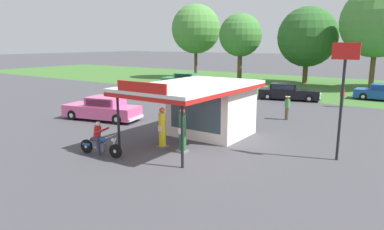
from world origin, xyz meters
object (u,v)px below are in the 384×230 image
gas_pump_offside (183,132)px  bystander_standing_back_lot (246,110)px  parked_car_back_row_right (229,87)px  bystander_strolling_foreground (342,96)px  bystander_chatting_near_pumps (287,107)px  parked_car_back_row_left (185,80)px  roadside_pole_sign (343,82)px  parked_car_back_row_centre (288,92)px  featured_classic_sedan (103,109)px  gas_pump_nearside (162,130)px  motorcycle_with_rider (100,141)px

gas_pump_offside → bystander_standing_back_lot: bearing=93.1°
parked_car_back_row_right → bystander_strolling_foreground: 11.41m
bystander_chatting_near_pumps → bystander_standing_back_lot: size_ratio=1.03×
gas_pump_offside → bystander_chatting_near_pumps: 9.82m
parked_car_back_row_left → roadside_pole_sign: roadside_pole_sign is taller
roadside_pole_sign → bystander_standing_back_lot: bearing=145.1°
parked_car_back_row_right → parked_car_back_row_left: size_ratio=0.93×
gas_pump_offside → parked_car_back_row_right: bearing=112.4°
parked_car_back_row_left → gas_pump_offside: bearing=-54.5°
gas_pump_offside → bystander_chatting_near_pumps: (1.57, 9.69, -0.11)m
parked_car_back_row_centre → bystander_chatting_near_pumps: bearing=-70.9°
parked_car_back_row_right → bystander_chatting_near_pumps: bearing=-44.2°
parked_car_back_row_centre → featured_classic_sedan: bearing=-115.7°
gas_pump_offside → featured_classic_sedan: bearing=162.5°
gas_pump_offside → roadside_pole_sign: (6.24, 2.96, 2.48)m
parked_car_back_row_right → parked_car_back_row_centre: bearing=-7.1°
bystander_strolling_foreground → bystander_standing_back_lot: bearing=-113.2°
gas_pump_nearside → gas_pump_offside: gas_pump_offside is taller
bystander_chatting_near_pumps → roadside_pole_sign: bearing=-55.3°
parked_car_back_row_centre → parked_car_back_row_left: parked_car_back_row_left is taller
motorcycle_with_rider → roadside_pole_sign: roadside_pole_sign is taller
gas_pump_nearside → bystander_standing_back_lot: size_ratio=1.30×
gas_pump_nearside → featured_classic_sedan: (-7.38, 2.71, -0.21)m
parked_car_back_row_left → bystander_standing_back_lot: size_ratio=3.75×
parked_car_back_row_right → roadside_pole_sign: bearing=-48.5°
motorcycle_with_rider → bystander_chatting_near_pumps: bearing=70.1°
bystander_standing_back_lot → roadside_pole_sign: size_ratio=0.30×
parked_car_back_row_left → roadside_pole_sign: 27.92m
motorcycle_with_rider → featured_classic_sedan: 7.78m
gas_pump_offside → parked_car_back_row_left: 25.72m
motorcycle_with_rider → parked_car_back_row_left: size_ratio=0.40×
featured_classic_sedan → bystander_chatting_near_pumps: bearing=34.5°
parked_car_back_row_centre → bystander_chatting_near_pumps: size_ratio=3.55×
gas_pump_nearside → bystander_standing_back_lot: gas_pump_nearside is taller
gas_pump_nearside → parked_car_back_row_left: size_ratio=0.35×
bystander_strolling_foreground → gas_pump_nearside: bearing=-105.9°
motorcycle_with_rider → bystander_standing_back_lot: 10.39m
bystander_chatting_near_pumps → roadside_pole_sign: (4.67, -6.73, 2.59)m
featured_classic_sedan → roadside_pole_sign: roadside_pole_sign is taller
featured_classic_sedan → bystander_standing_back_lot: featured_classic_sedan is taller
gas_pump_nearside → bystander_chatting_near_pumps: 10.08m
parked_car_back_row_centre → parked_car_back_row_left: 14.01m
bystander_standing_back_lot → bystander_chatting_near_pumps: bearing=46.8°
parked_car_back_row_centre → parked_car_back_row_right: parked_car_back_row_centre is taller
motorcycle_with_rider → parked_car_back_row_left: motorcycle_with_rider is taller
parked_car_back_row_right → gas_pump_nearside: bearing=-70.9°
gas_pump_offside → bystander_standing_back_lot: size_ratio=1.35×
bystander_strolling_foreground → bystander_chatting_near_pumps: bearing=-105.6°
motorcycle_with_rider → bystander_strolling_foreground: bystander_strolling_foreground is taller
parked_car_back_row_right → motorcycle_with_rider: bearing=-77.1°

